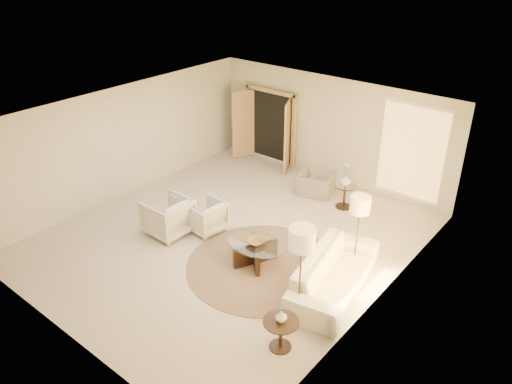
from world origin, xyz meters
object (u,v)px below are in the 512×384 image
Objects in this scene: armchair_right at (168,215)px; end_vase at (281,317)px; coffee_table at (256,251)px; floor_lamp_far at (302,243)px; bowl at (256,242)px; side_vase at (346,180)px; end_table at (281,329)px; side_table at (344,194)px; sofa at (334,273)px; armchair_left at (206,215)px; floor_lamp_near at (360,208)px; accent_chair at (316,181)px.

armchair_right is 4.23m from end_vase.
floor_lamp_far is (1.60, -0.78, 1.26)m from coffee_table.
bowl is 3.20m from side_vase.
side_vase is at bearing 108.52° from end_table.
bowl is (-1.60, 0.78, -1.03)m from floor_lamp_far.
armchair_right is 1.59× the size of end_table.
floor_lamp_far reaches higher than side_table.
sofa is 3.97m from armchair_right.
armchair_left is at bearing 170.05° from bowl.
floor_lamp_near is at bearing -7.68° from sofa.
floor_lamp_near reaches higher than end_vase.
bowl is (-1.68, -0.26, 0.15)m from sofa.
armchair_left is at bearing -123.05° from side_table.
floor_lamp_near reaches higher than side_vase.
armchair_right is (-3.92, -0.58, 0.10)m from sofa.
side_table is at bearing 0.00° from side_vase.
bowl is at bearing 87.27° from accent_chair.
floor_lamp_near reaches higher than end_table.
end_vase is (4.04, -1.24, 0.18)m from armchair_right.
armchair_right reaches higher than side_table.
bowl is at bearing -93.60° from side_vase.
sofa is 4.23× the size of side_table.
sofa is 1.58m from floor_lamp_far.
side_table is 3.20m from bowl.
armchair_left reaches higher than end_vase.
bowl is at bearing -93.60° from side_table.
coffee_table is 2.18m from floor_lamp_far.
armchair_right is 4.23m from end_table.
sofa is 1.70m from bowl.
floor_lamp_far reaches higher than bowl.
accent_chair is at bearing 27.16° from sofa.
floor_lamp_near reaches higher than sofa.
coffee_table is at bearing -93.60° from side_table.
armchair_left is at bearing 57.43° from accent_chair.
accent_chair is 0.93m from side_table.
armchair_left is 3.47m from side_vase.
end_vase is at bearing 0.00° from end_table.
coffee_table is (-1.68, -0.26, -0.07)m from sofa.
armchair_right is at bearing -124.80° from side_vase.
armchair_right is at bearing 162.93° from end_table.
end_vase is (2.51, -4.89, 0.25)m from accent_chair.
end_vase reaches higher than bowl.
armchair_left is 4.13× the size of end_vase.
floor_lamp_near is at bearing 111.59° from armchair_right.
floor_lamp_far is at bearing 165.09° from sofa.
floor_lamp_far is at bearing 104.58° from accent_chair.
floor_lamp_far reaches higher than end_vase.
end_vase is at bearing -71.48° from side_table.
armchair_right reaches higher than sofa.
coffee_table is at bearing 153.97° from floor_lamp_far.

